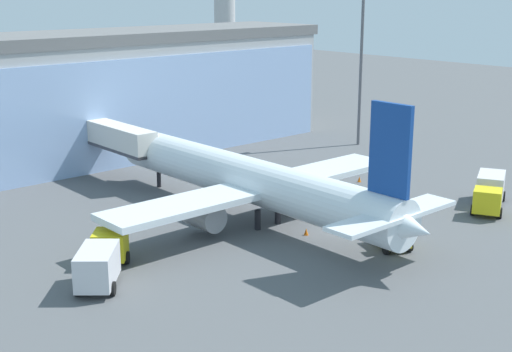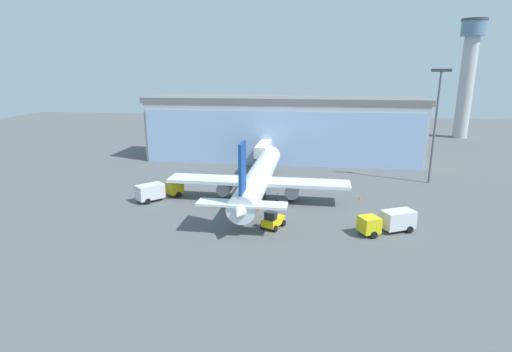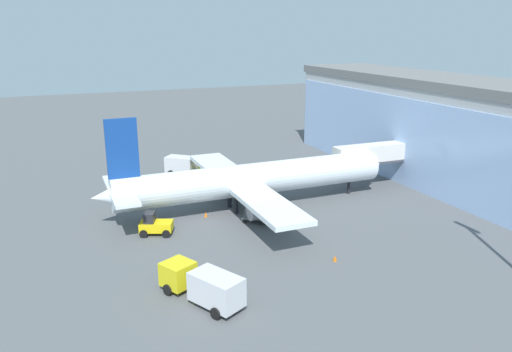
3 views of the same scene
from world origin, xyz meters
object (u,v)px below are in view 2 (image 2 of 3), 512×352
object	(u,v)px
baggage_cart	(285,198)
control_tower	(468,70)
fuel_truck	(389,221)
jet_bridge	(265,149)
safety_cone_wingtip	(360,198)
pushback_tug	(273,220)
catering_truck	(158,190)
apron_light_mast	(436,118)
safety_cone_nose	(259,209)
airplane	(259,178)

from	to	relation	value
baggage_cart	control_tower	bearing A→B (deg)	179.24
fuel_truck	control_tower	bearing A→B (deg)	-140.43
jet_bridge	safety_cone_wingtip	bearing A→B (deg)	-134.15
baggage_cart	pushback_tug	xyz separation A→B (m)	(-0.86, -10.66, 0.47)
catering_truck	baggage_cart	bearing A→B (deg)	-43.37
apron_light_mast	safety_cone_nose	size ratio (longest dim) A/B	35.82
catering_truck	pushback_tug	xyz separation A→B (m)	(18.78, -8.85, -0.49)
jet_bridge	baggage_cart	size ratio (longest dim) A/B	4.07
jet_bridge	safety_cone_wingtip	size ratio (longest dim) A/B	23.76
baggage_cart	safety_cone_wingtip	bearing A→B (deg)	137.93
catering_truck	safety_cone_wingtip	xyz separation A→B (m)	(31.11, 4.58, -1.19)
baggage_cart	safety_cone_nose	size ratio (longest dim) A/B	5.84
fuel_truck	safety_cone_nose	size ratio (longest dim) A/B	13.64
safety_cone_wingtip	airplane	bearing A→B (deg)	-173.14
control_tower	baggage_cart	bearing A→B (deg)	-125.12
catering_truck	safety_cone_wingtip	bearing A→B (deg)	-40.26
control_tower	safety_cone_nose	world-z (taller)	control_tower
airplane	safety_cone_wingtip	distance (m)	16.15
jet_bridge	safety_cone_wingtip	world-z (taller)	jet_bridge
safety_cone_nose	safety_cone_wingtip	distance (m)	16.63
fuel_truck	jet_bridge	bearing A→B (deg)	-84.35
catering_truck	control_tower	bearing A→B (deg)	-2.84
catering_truck	apron_light_mast	bearing A→B (deg)	-28.88
control_tower	airplane	distance (m)	84.51
control_tower	catering_truck	bearing A→B (deg)	-134.21
airplane	baggage_cart	world-z (taller)	airplane
airplane	safety_cone_nose	size ratio (longest dim) A/B	64.08
baggage_cart	fuel_truck	bearing A→B (deg)	87.77
apron_light_mast	catering_truck	xyz separation A→B (m)	(-44.21, -15.88, -10.15)
control_tower	fuel_truck	bearing A→B (deg)	-113.45
safety_cone_wingtip	catering_truck	bearing A→B (deg)	-171.63
baggage_cart	safety_cone_wingtip	distance (m)	11.80
control_tower	baggage_cart	size ratio (longest dim) A/B	10.28
baggage_cart	airplane	bearing A→B (deg)	-67.24
apron_light_mast	safety_cone_wingtip	world-z (taller)	apron_light_mast
apron_light_mast	catering_truck	world-z (taller)	apron_light_mast
apron_light_mast	fuel_truck	world-z (taller)	apron_light_mast
safety_cone_wingtip	pushback_tug	bearing A→B (deg)	-132.57
baggage_cart	safety_cone_nose	xyz separation A→B (m)	(-3.46, -4.55, -0.23)
control_tower	baggage_cart	distance (m)	83.30
apron_light_mast	airplane	size ratio (longest dim) A/B	0.56
control_tower	safety_cone_wingtip	xyz separation A→B (m)	(-35.23, -63.62, -18.98)
jet_bridge	catering_truck	world-z (taller)	jet_bridge
apron_light_mast	fuel_truck	xyz separation A→B (m)	(-11.03, -24.12, -10.15)
jet_bridge	fuel_truck	size ratio (longest dim) A/B	1.74
fuel_truck	safety_cone_wingtip	size ratio (longest dim) A/B	13.64
baggage_cart	safety_cone_wingtip	size ratio (longest dim) A/B	5.84
control_tower	safety_cone_nose	size ratio (longest dim) A/B	60.09
airplane	safety_cone_wingtip	world-z (taller)	airplane
catering_truck	safety_cone_nose	size ratio (longest dim) A/B	12.61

